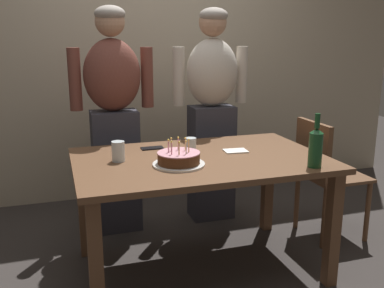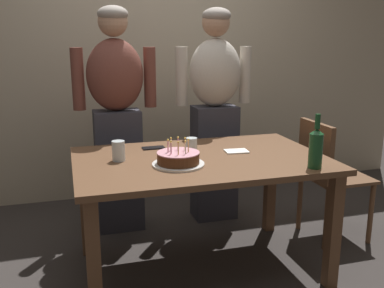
{
  "view_description": "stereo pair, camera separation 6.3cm",
  "coord_description": "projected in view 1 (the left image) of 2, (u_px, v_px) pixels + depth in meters",
  "views": [
    {
      "loc": [
        -0.82,
        -2.39,
        1.45
      ],
      "look_at": [
        -0.07,
        -0.05,
        0.84
      ],
      "focal_mm": 40.74,
      "sensor_mm": 36.0,
      "label": 1
    },
    {
      "loc": [
        -0.76,
        -2.41,
        1.45
      ],
      "look_at": [
        -0.07,
        -0.05,
        0.84
      ],
      "focal_mm": 40.74,
      "sensor_mm": 36.0,
      "label": 2
    }
  ],
  "objects": [
    {
      "name": "dining_chair",
      "position": [
        323.0,
        169.0,
        3.14
      ],
      "size": [
        0.42,
        0.42,
        0.87
      ],
      "rotation": [
        0.0,
        0.0,
        1.57
      ],
      "color": "brown",
      "rests_on": "ground_plane"
    },
    {
      "name": "dining_table",
      "position": [
        200.0,
        173.0,
        2.65
      ],
      "size": [
        1.5,
        0.96,
        0.74
      ],
      "color": "brown",
      "rests_on": "ground_plane"
    },
    {
      "name": "person_woman_cardigan",
      "position": [
        212.0,
        112.0,
        3.42
      ],
      "size": [
        0.61,
        0.27,
        1.66
      ],
      "rotation": [
        0.0,
        0.0,
        3.14
      ],
      "color": "#33333D",
      "rests_on": "ground_plane"
    },
    {
      "name": "cell_phone",
      "position": [
        152.0,
        148.0,
        2.83
      ],
      "size": [
        0.15,
        0.07,
        0.01
      ],
      "primitive_type": "cube",
      "rotation": [
        0.0,
        0.0,
        0.02
      ],
      "color": "black",
      "rests_on": "dining_table"
    },
    {
      "name": "back_wall",
      "position": [
        145.0,
        54.0,
        3.92
      ],
      "size": [
        5.2,
        0.1,
        2.6
      ],
      "primitive_type": "cube",
      "color": "tan",
      "rests_on": "ground_plane"
    },
    {
      "name": "wine_bottle",
      "position": [
        316.0,
        146.0,
        2.41
      ],
      "size": [
        0.08,
        0.08,
        0.3
      ],
      "color": "#194723",
      "rests_on": "dining_table"
    },
    {
      "name": "person_man_bearded",
      "position": [
        114.0,
        117.0,
        3.19
      ],
      "size": [
        0.61,
        0.27,
        1.66
      ],
      "rotation": [
        0.0,
        0.0,
        3.14
      ],
      "color": "#33333D",
      "rests_on": "ground_plane"
    },
    {
      "name": "ground_plane",
      "position": [
        200.0,
        268.0,
        2.8
      ],
      "size": [
        10.0,
        10.0,
        0.0
      ],
      "primitive_type": "plane",
      "color": "#332D2B"
    },
    {
      "name": "water_glass_near",
      "position": [
        191.0,
        145.0,
        2.76
      ],
      "size": [
        0.07,
        0.07,
        0.09
      ],
      "primitive_type": "cylinder",
      "color": "silver",
      "rests_on": "dining_table"
    },
    {
      "name": "water_glass_far",
      "position": [
        118.0,
        151.0,
        2.53
      ],
      "size": [
        0.08,
        0.08,
        0.12
      ],
      "primitive_type": "cylinder",
      "color": "silver",
      "rests_on": "dining_table"
    },
    {
      "name": "birthday_cake",
      "position": [
        179.0,
        159.0,
        2.46
      ],
      "size": [
        0.3,
        0.3,
        0.15
      ],
      "color": "white",
      "rests_on": "dining_table"
    },
    {
      "name": "napkin_stack",
      "position": [
        236.0,
        151.0,
        2.76
      ],
      "size": [
        0.15,
        0.12,
        0.01
      ],
      "primitive_type": "cube",
      "rotation": [
        0.0,
        0.0,
        -0.09
      ],
      "color": "white",
      "rests_on": "dining_table"
    }
  ]
}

